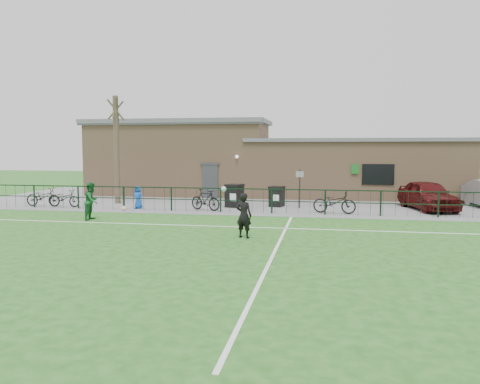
% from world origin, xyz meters
% --- Properties ---
extents(ground, '(90.00, 90.00, 0.00)m').
position_xyz_m(ground, '(0.00, 0.00, 0.00)').
color(ground, '#1E5418').
rests_on(ground, ground).
extents(paving_strip, '(34.00, 13.00, 0.02)m').
position_xyz_m(paving_strip, '(0.00, 13.50, 0.01)').
color(paving_strip, slate).
rests_on(paving_strip, ground).
extents(pitch_line_touch, '(28.00, 0.10, 0.01)m').
position_xyz_m(pitch_line_touch, '(0.00, 7.80, 0.00)').
color(pitch_line_touch, white).
rests_on(pitch_line_touch, ground).
extents(pitch_line_mid, '(28.00, 0.10, 0.01)m').
position_xyz_m(pitch_line_mid, '(0.00, 4.00, 0.00)').
color(pitch_line_mid, white).
rests_on(pitch_line_mid, ground).
extents(pitch_line_perp, '(0.10, 16.00, 0.01)m').
position_xyz_m(pitch_line_perp, '(2.00, 0.00, 0.00)').
color(pitch_line_perp, white).
rests_on(pitch_line_perp, ground).
extents(perimeter_fence, '(28.00, 0.10, 1.20)m').
position_xyz_m(perimeter_fence, '(0.00, 8.00, 0.60)').
color(perimeter_fence, black).
rests_on(perimeter_fence, ground).
extents(bare_tree, '(0.30, 0.30, 6.00)m').
position_xyz_m(bare_tree, '(-8.00, 10.50, 3.00)').
color(bare_tree, '#483A2B').
rests_on(bare_tree, ground).
extents(wheelie_bin_left, '(0.94, 1.01, 1.12)m').
position_xyz_m(wheelie_bin_left, '(-1.20, 10.01, 0.58)').
color(wheelie_bin_left, black).
rests_on(wheelie_bin_left, paving_strip).
extents(wheelie_bin_right, '(0.83, 0.89, 0.99)m').
position_xyz_m(wheelie_bin_right, '(0.97, 10.63, 0.52)').
color(wheelie_bin_right, black).
rests_on(wheelie_bin_right, paving_strip).
extents(sign_post, '(0.06, 0.06, 2.00)m').
position_xyz_m(sign_post, '(2.19, 10.20, 1.02)').
color(sign_post, black).
rests_on(sign_post, paving_strip).
extents(car_maroon, '(2.69, 4.63, 1.48)m').
position_xyz_m(car_maroon, '(8.59, 10.73, 0.76)').
color(car_maroon, '#490D0D').
rests_on(car_maroon, paving_strip).
extents(bicycle_a, '(1.93, 0.74, 1.00)m').
position_xyz_m(bicycle_a, '(-11.32, 8.50, 0.52)').
color(bicycle_a, black).
rests_on(bicycle_a, paving_strip).
extents(bicycle_c, '(1.76, 0.64, 0.92)m').
position_xyz_m(bicycle_c, '(-10.07, 8.48, 0.48)').
color(bicycle_c, black).
rests_on(bicycle_c, paving_strip).
extents(bicycle_d, '(1.81, 1.15, 1.06)m').
position_xyz_m(bicycle_d, '(-2.38, 8.46, 0.55)').
color(bicycle_d, black).
rests_on(bicycle_d, paving_strip).
extents(bicycle_e, '(2.13, 1.07, 1.07)m').
position_xyz_m(bicycle_e, '(3.93, 8.51, 0.55)').
color(bicycle_e, black).
rests_on(bicycle_e, paving_strip).
extents(spectator_child, '(0.62, 0.46, 1.17)m').
position_xyz_m(spectator_child, '(-5.95, 8.50, 0.60)').
color(spectator_child, blue).
rests_on(spectator_child, paving_strip).
extents(goalkeeper_kick, '(1.78, 3.25, 1.58)m').
position_xyz_m(goalkeeper_kick, '(0.67, 1.91, 0.81)').
color(goalkeeper_kick, black).
rests_on(goalkeeper_kick, ground).
extents(outfield_player, '(0.63, 0.81, 1.64)m').
position_xyz_m(outfield_player, '(-6.53, 4.75, 0.82)').
color(outfield_player, '#195928').
rests_on(outfield_player, ground).
extents(ball_ground, '(0.25, 0.25, 0.25)m').
position_xyz_m(ball_ground, '(-6.35, 7.65, 0.12)').
color(ball_ground, white).
rests_on(ball_ground, ground).
extents(clubhouse, '(24.25, 5.40, 4.96)m').
position_xyz_m(clubhouse, '(-0.88, 16.50, 2.22)').
color(clubhouse, tan).
rests_on(clubhouse, ground).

